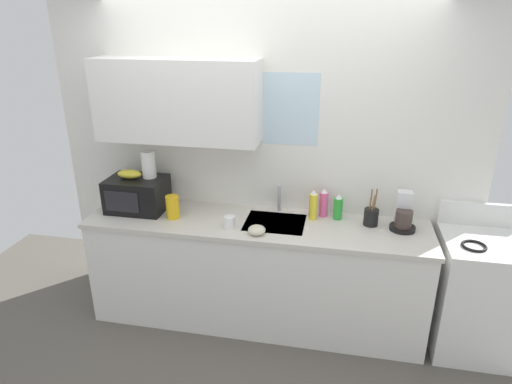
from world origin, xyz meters
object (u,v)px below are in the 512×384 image
at_px(paper_towel_roll, 149,164).
at_px(mug_white, 230,222).
at_px(microwave, 137,194).
at_px(dish_soap_bottle_yellow, 313,205).
at_px(utensil_crock, 371,216).
at_px(banana_bunch, 129,174).
at_px(small_bowl, 257,230).
at_px(stove_range, 477,294).
at_px(dish_soap_bottle_pink, 324,203).
at_px(coffee_maker, 403,215).
at_px(dish_soap_bottle_green, 338,207).
at_px(cereal_canister, 173,207).

distance_m(paper_towel_roll, mug_white, 0.83).
bearing_deg(microwave, mug_white, -12.88).
bearing_deg(dish_soap_bottle_yellow, utensil_crock, -2.80).
xyz_separation_m(banana_bunch, utensil_crock, (1.92, 0.07, -0.23)).
xyz_separation_m(dish_soap_bottle_yellow, small_bowl, (-0.38, -0.34, -0.08)).
bearing_deg(dish_soap_bottle_yellow, microwave, -176.26).
bearing_deg(stove_range, dish_soap_bottle_pink, 169.76).
distance_m(microwave, utensil_crock, 1.87).
height_order(paper_towel_roll, coffee_maker, paper_towel_roll).
bearing_deg(dish_soap_bottle_yellow, dish_soap_bottle_green, 12.62).
distance_m(microwave, paper_towel_roll, 0.27).
height_order(paper_towel_roll, small_bowl, paper_towel_roll).
relative_size(microwave, dish_soap_bottle_pink, 1.96).
xyz_separation_m(coffee_maker, dish_soap_bottle_pink, (-0.59, 0.11, 0.01)).
relative_size(paper_towel_roll, dish_soap_bottle_pink, 0.94).
bearing_deg(microwave, dish_soap_bottle_green, 4.82).
height_order(banana_bunch, coffee_maker, banana_bunch).
distance_m(banana_bunch, coffee_maker, 2.16).
distance_m(dish_soap_bottle_pink, small_bowl, 0.62).
xyz_separation_m(dish_soap_bottle_pink, utensil_crock, (0.36, -0.10, -0.04)).
relative_size(dish_soap_bottle_green, small_bowl, 1.60).
relative_size(stove_range, microwave, 2.35).
distance_m(utensil_crock, small_bowl, 0.88).
height_order(dish_soap_bottle_green, cereal_canister, dish_soap_bottle_green).
bearing_deg(paper_towel_roll, microwave, -152.83).
bearing_deg(mug_white, utensil_crock, 13.99).
bearing_deg(stove_range, cereal_canister, -178.69).
relative_size(stove_range, mug_white, 11.37).
xyz_separation_m(stove_range, cereal_canister, (-2.34, -0.05, 0.53)).
height_order(stove_range, small_bowl, stove_range).
distance_m(coffee_maker, mug_white, 1.30).
relative_size(dish_soap_bottle_green, utensil_crock, 0.71).
xyz_separation_m(stove_range, banana_bunch, (-2.73, 0.05, 0.75)).
bearing_deg(cereal_canister, paper_towel_roll, 147.99).
relative_size(banana_bunch, dish_soap_bottle_green, 0.96).
bearing_deg(coffee_maker, small_bowl, -163.68).
bearing_deg(dish_soap_bottle_pink, mug_white, -152.33).
distance_m(paper_towel_roll, utensil_crock, 1.79).
distance_m(paper_towel_roll, cereal_canister, 0.40).
bearing_deg(utensil_crock, dish_soap_bottle_green, 165.51).
relative_size(stove_range, small_bowl, 8.31).
relative_size(coffee_maker, dish_soap_bottle_pink, 1.19).
distance_m(dish_soap_bottle_pink, mug_white, 0.77).
xyz_separation_m(paper_towel_roll, small_bowl, (0.94, -0.30, -0.35)).
relative_size(banana_bunch, paper_towel_roll, 0.91).
height_order(dish_soap_bottle_pink, mug_white, dish_soap_bottle_pink).
bearing_deg(paper_towel_roll, stove_range, -2.15).
relative_size(paper_towel_roll, coffee_maker, 0.79).
bearing_deg(cereal_canister, small_bowl, -12.04).
relative_size(coffee_maker, cereal_canister, 1.53).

